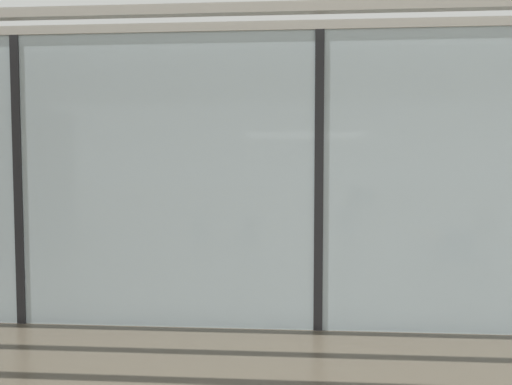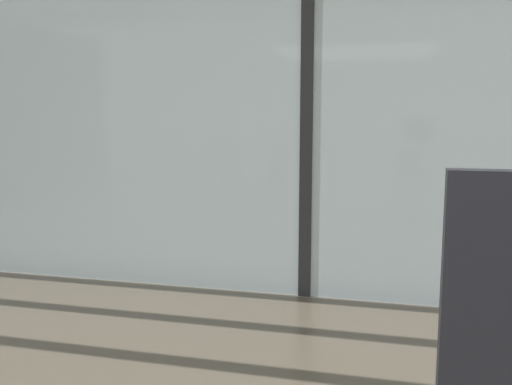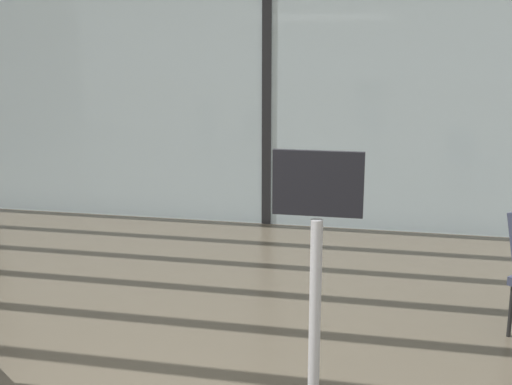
# 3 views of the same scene
# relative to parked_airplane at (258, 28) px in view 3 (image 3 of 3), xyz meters

# --- Properties ---
(glass_curtain_wall) EXTENTS (14.00, 0.08, 3.38)m
(glass_curtain_wall) POSITION_rel_parked_airplane_xyz_m (0.98, -4.23, -0.61)
(glass_curtain_wall) COLOR silver
(glass_curtain_wall) RESTS_ON ground
(window_mullion_1) EXTENTS (0.10, 0.12, 3.38)m
(window_mullion_1) POSITION_rel_parked_airplane_xyz_m (0.98, -4.23, -0.61)
(window_mullion_1) COLOR black
(window_mullion_1) RESTS_ON ground
(parked_airplane) EXTENTS (12.82, 4.60, 4.60)m
(parked_airplane) POSITION_rel_parked_airplane_xyz_m (0.00, 0.00, 0.00)
(parked_airplane) COLOR silver
(parked_airplane) RESTS_ON ground
(info_sign) EXTENTS (0.44, 0.32, 1.44)m
(info_sign) POSITION_rel_parked_airplane_xyz_m (1.97, -8.04, -1.62)
(info_sign) COLOR #333333
(info_sign) RESTS_ON ground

